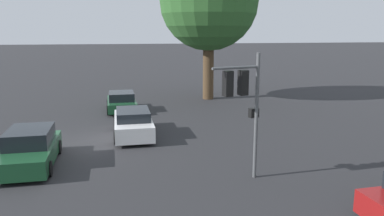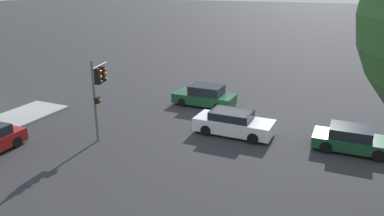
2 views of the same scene
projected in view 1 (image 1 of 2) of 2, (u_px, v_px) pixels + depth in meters
The scene contains 6 objects.
ground_plane at pixel (86, 144), 18.58m from camera, with size 300.00×300.00×0.00m, color #28282B.
street_tree at pixel (209, 1), 29.42m from camera, with size 7.81×7.81×11.75m.
traffic_signal at pixel (242, 94), 13.49m from camera, with size 0.89×1.99×4.74m.
crossing_car_0 at pixel (133, 123), 19.93m from camera, with size 4.69×2.04×1.45m.
crossing_car_1 at pixel (122, 102), 26.21m from camera, with size 4.19×2.08×1.35m.
crossing_car_2 at pixel (30, 149), 15.50m from camera, with size 4.54×2.08×1.53m.
Camera 1 is at (18.54, 1.57, 5.50)m, focal length 35.00 mm.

